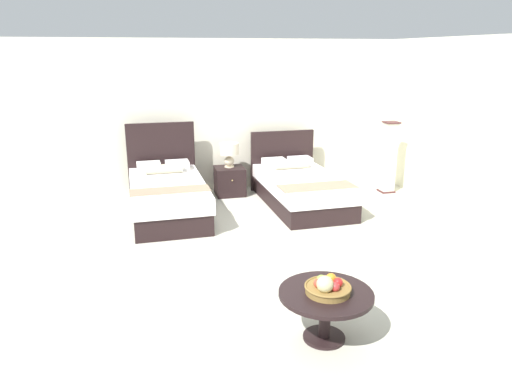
% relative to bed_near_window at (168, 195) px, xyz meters
% --- Properties ---
extents(ground_plane, '(10.22, 9.84, 0.02)m').
position_rel_bed_near_window_xyz_m(ground_plane, '(1.08, -1.82, -0.32)').
color(ground_plane, '#BBB8A6').
extents(wall_back, '(10.22, 0.12, 2.65)m').
position_rel_bed_near_window_xyz_m(wall_back, '(1.08, 1.29, 1.02)').
color(wall_back, silver).
rests_on(wall_back, ground).
extents(wall_side_right, '(0.12, 5.44, 2.65)m').
position_rel_bed_near_window_xyz_m(wall_side_right, '(4.39, -1.42, 1.02)').
color(wall_side_right, silver).
rests_on(wall_side_right, ground).
extents(bed_near_window, '(1.18, 2.18, 1.29)m').
position_rel_bed_near_window_xyz_m(bed_near_window, '(0.00, 0.00, 0.00)').
color(bed_near_window, black).
rests_on(bed_near_window, ground).
extents(bed_near_corner, '(1.21, 2.19, 1.07)m').
position_rel_bed_near_window_xyz_m(bed_near_corner, '(2.16, -0.01, -0.03)').
color(bed_near_corner, black).
rests_on(bed_near_corner, ground).
extents(nightstand, '(0.51, 0.49, 0.50)m').
position_rel_bed_near_window_xyz_m(nightstand, '(1.12, 0.81, -0.06)').
color(nightstand, black).
rests_on(nightstand, ground).
extents(table_lamp, '(0.34, 0.34, 0.42)m').
position_rel_bed_near_window_xyz_m(table_lamp, '(1.12, 0.83, 0.47)').
color(table_lamp, beige).
rests_on(table_lamp, nightstand).
extents(coffee_table, '(0.82, 0.82, 0.45)m').
position_rel_bed_near_window_xyz_m(coffee_table, '(1.14, -3.74, 0.05)').
color(coffee_table, black).
rests_on(coffee_table, ground).
extents(fruit_bowl, '(0.40, 0.40, 0.19)m').
position_rel_bed_near_window_xyz_m(fruit_bowl, '(1.14, -3.77, 0.20)').
color(fruit_bowl, olive).
rests_on(fruit_bowl, coffee_table).
extents(floor_lamp_corner, '(0.25, 0.25, 1.27)m').
position_rel_bed_near_window_xyz_m(floor_lamp_corner, '(3.90, 0.33, 0.32)').
color(floor_lamp_corner, '#472425').
rests_on(floor_lamp_corner, ground).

